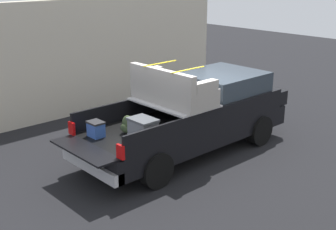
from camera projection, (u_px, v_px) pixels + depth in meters
ground_plane at (186, 152)px, 11.06m from camera, size 40.00×40.00×0.00m
pickup_truck at (196, 113)px, 10.98m from camera, size 6.05×2.06×2.23m
building_facade at (76, 58)px, 13.59m from camera, size 11.20×0.36×3.48m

